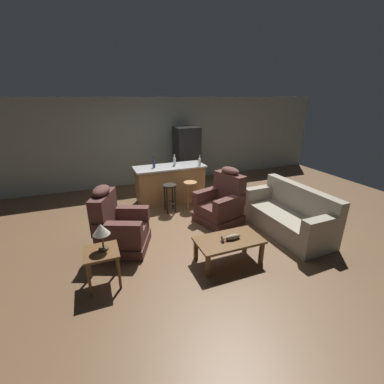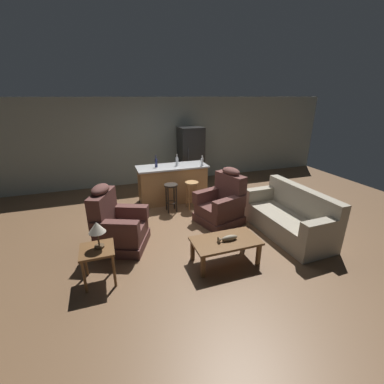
% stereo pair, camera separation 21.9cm
% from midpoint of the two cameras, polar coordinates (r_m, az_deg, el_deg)
% --- Properties ---
extents(ground_plane, '(12.00, 12.00, 0.00)m').
position_cam_midpoint_polar(ground_plane, '(5.71, 0.46, -6.77)').
color(ground_plane, brown).
extents(back_wall, '(12.00, 0.05, 2.60)m').
position_cam_midpoint_polar(back_wall, '(8.19, -7.01, 11.14)').
color(back_wall, '#939E93').
rests_on(back_wall, ground_plane).
extents(coffee_table, '(1.10, 0.60, 0.42)m').
position_cam_midpoint_polar(coffee_table, '(4.34, 8.92, -11.12)').
color(coffee_table, brown).
rests_on(coffee_table, ground_plane).
extents(fish_figurine, '(0.34, 0.10, 0.10)m').
position_cam_midpoint_polar(fish_figurine, '(4.27, 9.43, -10.13)').
color(fish_figurine, '#4C3823').
rests_on(fish_figurine, coffee_table).
extents(couch, '(0.89, 1.92, 0.94)m').
position_cam_midpoint_polar(couch, '(5.55, 21.95, -5.34)').
color(couch, '#9E937F').
rests_on(couch, ground_plane).
extents(recliner_near_lamp, '(1.10, 1.10, 1.20)m').
position_cam_midpoint_polar(recliner_near_lamp, '(4.84, -15.09, -7.27)').
color(recliner_near_lamp, brown).
rests_on(recliner_near_lamp, ground_plane).
extents(recliner_near_island, '(1.04, 1.04, 1.20)m').
position_cam_midpoint_polar(recliner_near_island, '(5.64, 7.79, -2.59)').
color(recliner_near_island, brown).
rests_on(recliner_near_island, ground_plane).
extents(end_table, '(0.48, 0.48, 0.56)m').
position_cam_midpoint_polar(end_table, '(4.04, -18.76, -13.04)').
color(end_table, brown).
rests_on(end_table, ground_plane).
extents(table_lamp, '(0.24, 0.24, 0.41)m').
position_cam_midpoint_polar(table_lamp, '(3.86, -18.87, -7.70)').
color(table_lamp, '#4C3823').
rests_on(table_lamp, end_table).
extents(kitchen_island, '(1.80, 0.70, 0.95)m').
position_cam_midpoint_polar(kitchen_island, '(6.71, -3.40, 1.91)').
color(kitchen_island, '#9E7042').
rests_on(kitchen_island, ground_plane).
extents(bar_stool_left, '(0.32, 0.32, 0.68)m').
position_cam_midpoint_polar(bar_stool_left, '(6.09, -3.64, -0.15)').
color(bar_stool_left, black).
rests_on(bar_stool_left, ground_plane).
extents(bar_stool_right, '(0.32, 0.32, 0.68)m').
position_cam_midpoint_polar(bar_stool_right, '(6.24, 0.96, 0.40)').
color(bar_stool_right, '#A87A47').
rests_on(bar_stool_right, ground_plane).
extents(refrigerator, '(0.70, 0.69, 1.76)m').
position_cam_midpoint_polar(refrigerator, '(7.98, 0.51, 7.96)').
color(refrigerator, black).
rests_on(refrigerator, ground_plane).
extents(bottle_tall_green, '(0.07, 0.07, 0.30)m').
position_cam_midpoint_polar(bottle_tall_green, '(6.47, -7.01, 6.49)').
color(bottle_tall_green, '#23284C').
rests_on(bottle_tall_green, kitchen_island).
extents(bottle_short_amber, '(0.07, 0.07, 0.29)m').
position_cam_midpoint_polar(bottle_short_amber, '(6.60, -2.41, 6.86)').
color(bottle_short_amber, silver).
rests_on(bottle_short_amber, kitchen_island).
extents(bottle_wine_dark, '(0.07, 0.07, 0.26)m').
position_cam_midpoint_polar(bottle_wine_dark, '(6.60, 3.22, 6.73)').
color(bottle_wine_dark, silver).
rests_on(bottle_wine_dark, kitchen_island).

